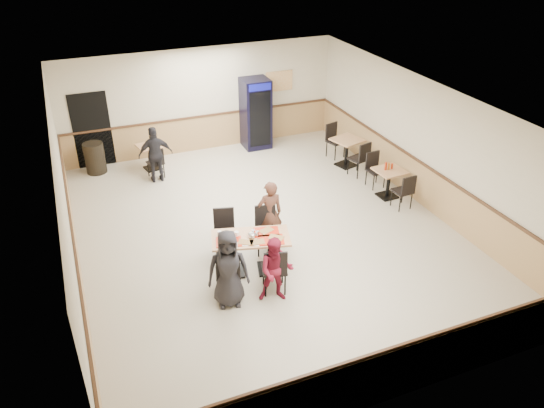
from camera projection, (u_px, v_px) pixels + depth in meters
name	position (u px, v px, depth m)	size (l,w,h in m)	color
ground	(266.00, 231.00, 11.89)	(10.00, 10.00, 0.00)	beige
room_shell	(292.00, 153.00, 14.24)	(10.00, 10.00, 10.00)	silver
main_table	(251.00, 248.00, 10.36)	(1.65, 1.12, 0.81)	black
main_chairs	(248.00, 250.00, 10.37)	(1.74, 2.05, 1.02)	black
diner_woman_left	(228.00, 269.00, 9.41)	(0.75, 0.49, 1.53)	black
diner_woman_right	(276.00, 270.00, 9.55)	(0.64, 0.50, 1.31)	maroon
diner_man_opposite	(270.00, 214.00, 11.09)	(0.55, 0.36, 1.50)	#502E22
lone_diner	(156.00, 155.00, 13.70)	(0.88, 0.37, 1.51)	black
tabletop_clutter	(251.00, 238.00, 10.15)	(1.35, 0.79, 0.12)	red
side_table_near	(389.00, 179.00, 13.07)	(0.73, 0.73, 0.74)	black
side_table_near_chair_south	(402.00, 190.00, 12.61)	(0.43, 0.43, 0.93)	black
side_table_near_chair_north	(376.00, 170.00, 13.56)	(0.43, 0.43, 0.93)	black
side_table_far	(347.00, 148.00, 14.63)	(0.91, 0.91, 0.79)	black
side_table_far_chair_south	(358.00, 158.00, 14.13)	(0.46, 0.46, 1.00)	black
side_table_far_chair_north	(336.00, 141.00, 15.15)	(0.46, 0.46, 1.00)	black
condiment_caddy	(388.00, 166.00, 12.94)	(0.23, 0.06, 0.20)	#AC2A0C
back_table	(151.00, 153.00, 14.48)	(0.77, 0.77, 0.70)	black
back_table_chair_lone	(155.00, 162.00, 14.04)	(0.41, 0.41, 0.88)	black
pepsi_cooler	(256.00, 113.00, 15.57)	(0.79, 0.80, 2.06)	black
trash_bin	(95.00, 158.00, 14.31)	(0.54, 0.54, 0.85)	black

